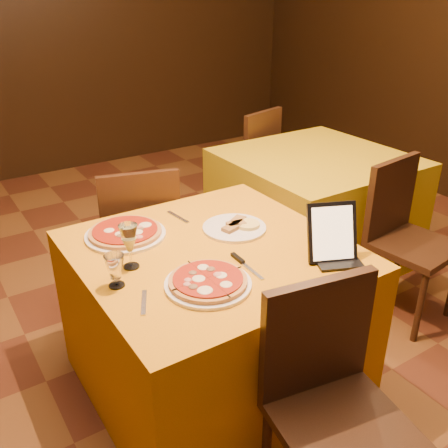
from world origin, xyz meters
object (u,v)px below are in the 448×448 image
main_table (213,320)px  chair_side_near (415,245)px  chair_main_near (343,426)px  chair_main_far (138,237)px  pizza_near (208,282)px  side_table (313,208)px  pizza_far (125,233)px  water_glass (115,271)px  wine_glass (130,246)px  chair_side_far (243,164)px  tablet (332,232)px

main_table → chair_side_near: 1.26m
chair_main_near → chair_main_far: same height
main_table → pizza_near: 0.49m
chair_main_far → pizza_near: bearing=96.5°
main_table → side_table: size_ratio=1.00×
chair_main_near → pizza_far: chair_main_near is taller
chair_main_far → chair_main_near: bearing=105.5°
chair_side_near → water_glass: chair_side_near is taller
chair_main_near → chair_main_far: (0.00, 1.63, 0.00)m
pizza_far → wine_glass: wine_glass is taller
chair_main_near → main_table: bearing=99.8°
chair_side_far → pizza_far: bearing=23.6°
chair_main_near → tablet: bearing=62.7°
pizza_near → tablet: (0.53, -0.09, 0.10)m
pizza_far → side_table: bearing=14.6°
wine_glass → chair_side_near: bearing=-6.0°
chair_main_near → chair_side_far: size_ratio=1.00×
main_table → water_glass: bearing=-172.8°
chair_side_far → tablet: bearing=49.1°
side_table → water_glass: (-1.70, -0.76, 0.44)m
chair_main_far → tablet: tablet is taller
pizza_near → wine_glass: wine_glass is taller
pizza_far → water_glass: water_glass is taller
main_table → side_table: bearing=29.3°
tablet → pizza_far: bearing=157.8°
chair_main_near → pizza_near: bearing=116.0°
chair_side_near → water_glass: 1.74m
main_table → chair_side_far: size_ratio=1.21×
chair_side_far → side_table: bearing=74.4°
water_glass → tablet: (0.81, -0.28, 0.06)m
water_glass → tablet: bearing=-19.0°
chair_side_near → pizza_far: 1.61m
water_glass → chair_main_near: bearing=-59.2°
chair_main_near → wine_glass: 1.00m
pizza_near → pizza_far: size_ratio=0.91×
chair_main_far → water_glass: 1.04m
chair_main_far → pizza_near: chair_main_far is taller
main_table → pizza_near: bearing=-124.4°
tablet → water_glass: bearing=-175.4°
main_table → chair_side_near: chair_side_near is taller
chair_side_near → chair_side_far: same height
side_table → chair_side_near: size_ratio=1.21×
chair_main_far → tablet: 1.27m
chair_side_near → pizza_near: chair_side_near is taller
chair_side_far → water_glass: chair_side_far is taller
chair_side_near → chair_side_far: (0.00, 1.67, 0.00)m
pizza_near → chair_side_far: bearing=51.6°
wine_glass → tablet: 0.81m
chair_main_far → pizza_far: bearing=77.7°
chair_side_near → wine_glass: size_ratio=4.79×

